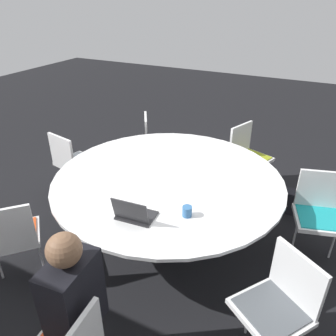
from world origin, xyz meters
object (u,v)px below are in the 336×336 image
(chair_1, at_px, (279,301))
(person_0, at_px, (72,300))
(handbag, at_px, (298,203))
(coffee_cup, at_px, (187,211))
(chair_6, at_px, (11,234))
(laptop, at_px, (134,214))
(chair_5, at_px, (72,159))
(chair_2, at_px, (319,209))
(chair_3, at_px, (247,152))
(chair_4, at_px, (155,140))

(chair_1, distance_m, person_0, 1.35)
(chair_1, height_order, person_0, person_0)
(person_0, bearing_deg, handbag, -27.04)
(coffee_cup, relative_size, handbag, 0.24)
(chair_1, distance_m, chair_6, 2.20)
(laptop, bearing_deg, coffee_cup, -151.82)
(chair_6, bearing_deg, chair_5, 63.38)
(chair_6, bearing_deg, chair_2, -12.90)
(chair_1, bearing_deg, handbag, -53.21)
(chair_3, height_order, laptop, laptop)
(chair_4, distance_m, coffee_cup, 2.11)
(chair_6, relative_size, coffee_cup, 9.90)
(person_0, xyz_separation_m, handbag, (-1.08, -2.59, -0.57))
(chair_6, relative_size, laptop, 2.73)
(chair_2, relative_size, coffee_cup, 9.90)
(chair_2, xyz_separation_m, chair_5, (2.82, 0.22, 0.00))
(coffee_cup, bearing_deg, chair_4, -54.62)
(chair_4, height_order, handbag, chair_4)
(person_0, distance_m, laptop, 0.80)
(laptop, distance_m, handbag, 2.22)
(chair_6, relative_size, person_0, 0.71)
(chair_3, relative_size, chair_5, 1.00)
(chair_2, height_order, chair_4, same)
(chair_5, distance_m, person_0, 2.34)
(chair_3, distance_m, chair_6, 2.86)
(chair_1, relative_size, chair_4, 1.00)
(chair_5, xyz_separation_m, laptop, (-1.50, 0.95, 0.29))
(chair_2, bearing_deg, person_0, 41.34)
(chair_4, bearing_deg, person_0, -12.33)
(chair_6, bearing_deg, person_0, -67.86)
(person_0, bearing_deg, chair_1, -61.62)
(chair_5, bearing_deg, chair_6, -58.06)
(chair_4, bearing_deg, chair_1, 14.68)
(chair_4, distance_m, laptop, 2.14)
(chair_1, distance_m, chair_2, 1.25)
(chair_3, xyz_separation_m, chair_4, (1.26, 0.17, 0.00))
(coffee_cup, bearing_deg, chair_1, 159.86)
(person_0, distance_m, coffee_cup, 1.07)
(handbag, bearing_deg, chair_3, -23.06)
(chair_5, relative_size, handbag, 2.40)
(person_0, distance_m, handbag, 2.86)
(person_0, height_order, coffee_cup, person_0)
(chair_4, distance_m, person_0, 2.88)
(chair_5, distance_m, laptop, 1.80)
(chair_4, distance_m, chair_5, 1.18)
(chair_1, bearing_deg, person_0, 68.18)
(handbag, bearing_deg, person_0, 67.41)
(chair_4, relative_size, coffee_cup, 9.90)
(chair_2, bearing_deg, chair_1, 67.18)
(person_0, bearing_deg, chair_5, 37.01)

